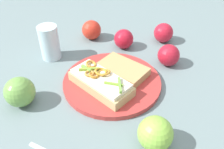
{
  "coord_description": "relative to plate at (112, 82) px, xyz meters",
  "views": [
    {
      "loc": [
        0.17,
        -0.5,
        0.46
      ],
      "look_at": [
        0.0,
        0.0,
        0.03
      ],
      "focal_mm": 37.96,
      "sensor_mm": 36.0,
      "label": 1
    }
  ],
  "objects": [
    {
      "name": "apple_1",
      "position": [
        0.1,
        0.29,
        0.03
      ],
      "size": [
        0.09,
        0.09,
        0.07
      ],
      "primitive_type": "sphere",
      "rotation": [
        0.0,
        0.0,
        1.92
      ],
      "color": "#B2192B",
      "rests_on": "ground_plane"
    },
    {
      "name": "bread_slice_side",
      "position": [
        0.02,
        0.04,
        0.02
      ],
      "size": [
        0.17,
        0.13,
        0.02
      ],
      "primitive_type": "cube",
      "rotation": [
        0.0,
        0.0,
        2.78
      ],
      "color": "tan",
      "rests_on": "plate"
    },
    {
      "name": "drinking_glass",
      "position": [
        -0.24,
        0.07,
        0.05
      ],
      "size": [
        0.06,
        0.06,
        0.11
      ],
      "primitive_type": "cylinder",
      "color": "silver",
      "rests_on": "ground_plane"
    },
    {
      "name": "sandwich",
      "position": [
        -0.02,
        -0.04,
        0.03
      ],
      "size": [
        0.2,
        0.15,
        0.05
      ],
      "rotation": [
        0.0,
        0.0,
        2.7
      ],
      "color": "tan",
      "rests_on": "plate"
    },
    {
      "name": "apple_0",
      "position": [
        -0.16,
        0.23,
        0.03
      ],
      "size": [
        0.1,
        0.1,
        0.07
      ],
      "primitive_type": "sphere",
      "rotation": [
        0.0,
        0.0,
        5.74
      ],
      "color": "red",
      "rests_on": "ground_plane"
    },
    {
      "name": "plate",
      "position": [
        0.0,
        0.0,
        0.0
      ],
      "size": [
        0.29,
        0.29,
        0.01
      ],
      "primitive_type": "cylinder",
      "color": "#B23430",
      "rests_on": "ground_plane"
    },
    {
      "name": "apple_3",
      "position": [
        0.15,
        -0.17,
        0.03
      ],
      "size": [
        0.1,
        0.1,
        0.08
      ],
      "primitive_type": "sphere",
      "rotation": [
        0.0,
        0.0,
        2.79
      ],
      "color": "#84BD40",
      "rests_on": "ground_plane"
    },
    {
      "name": "apple_5",
      "position": [
        -0.02,
        0.2,
        0.03
      ],
      "size": [
        0.09,
        0.09,
        0.07
      ],
      "primitive_type": "sphere",
      "rotation": [
        0.0,
        0.0,
        0.34
      ],
      "color": "#AE1628",
      "rests_on": "ground_plane"
    },
    {
      "name": "ground_plane",
      "position": [
        0.0,
        0.0,
        -0.01
      ],
      "size": [
        2.0,
        2.0,
        0.0
      ],
      "primitive_type": "plane",
      "color": "slate",
      "rests_on": "ground"
    },
    {
      "name": "apple_4",
      "position": [
        -0.2,
        -0.15,
        0.03
      ],
      "size": [
        0.08,
        0.08,
        0.08
      ],
      "primitive_type": "sphere",
      "rotation": [
        0.0,
        0.0,
        4.77
      ],
      "color": "#689D45",
      "rests_on": "ground_plane"
    },
    {
      "name": "apple_2",
      "position": [
        0.14,
        0.15,
        0.03
      ],
      "size": [
        0.09,
        0.09,
        0.07
      ],
      "primitive_type": "sphere",
      "rotation": [
        0.0,
        0.0,
        3.41
      ],
      "color": "#A71728",
      "rests_on": "ground_plane"
    }
  ]
}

